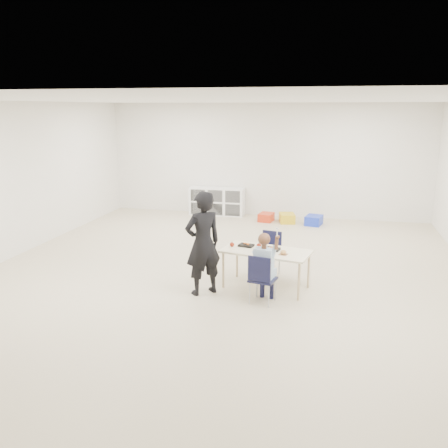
% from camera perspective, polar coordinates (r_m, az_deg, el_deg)
% --- Properties ---
extents(room, '(9.00, 9.02, 2.80)m').
position_cam_1_polar(room, '(7.57, 0.10, 4.07)').
color(room, '#BBA990').
rests_on(room, ground).
extents(table, '(1.41, 0.90, 0.60)m').
position_cam_1_polar(table, '(7.25, 5.06, -5.41)').
color(table, '#F9EBC7').
rests_on(table, ground).
extents(chair_near, '(0.41, 0.39, 0.72)m').
position_cam_1_polar(chair_near, '(6.70, 4.70, -6.54)').
color(chair_near, black).
rests_on(chair_near, ground).
extents(chair_far, '(0.41, 0.39, 0.72)m').
position_cam_1_polar(chair_far, '(7.77, 5.40, -3.65)').
color(chair_far, black).
rests_on(chair_far, ground).
extents(child, '(0.56, 0.56, 1.13)m').
position_cam_1_polar(child, '(6.63, 4.73, -4.87)').
color(child, '#B5D3F5').
rests_on(child, chair_near).
extents(lunch_tray_near, '(0.25, 0.20, 0.03)m').
position_cam_1_polar(lunch_tray_near, '(7.18, 5.81, -3.02)').
color(lunch_tray_near, black).
rests_on(lunch_tray_near, table).
extents(lunch_tray_far, '(0.25, 0.20, 0.03)m').
position_cam_1_polar(lunch_tray_far, '(7.34, 2.68, -2.58)').
color(lunch_tray_far, black).
rests_on(lunch_tray_far, table).
extents(milk_carton, '(0.08, 0.08, 0.10)m').
position_cam_1_polar(milk_carton, '(7.03, 4.86, -3.06)').
color(milk_carton, white).
rests_on(milk_carton, table).
extents(bread_roll, '(0.09, 0.09, 0.07)m').
position_cam_1_polar(bread_roll, '(6.98, 7.15, -3.39)').
color(bread_roll, tan).
rests_on(bread_roll, table).
extents(apple_near, '(0.07, 0.07, 0.07)m').
position_cam_1_polar(apple_near, '(7.27, 4.22, -2.60)').
color(apple_near, maroon).
rests_on(apple_near, table).
extents(apple_far, '(0.07, 0.07, 0.07)m').
position_cam_1_polar(apple_far, '(7.30, 0.97, -2.48)').
color(apple_far, maroon).
rests_on(apple_far, table).
extents(cubby_shelf, '(1.40, 0.40, 0.70)m').
position_cam_1_polar(cubby_shelf, '(12.13, -0.85, 2.76)').
color(cubby_shelf, white).
rests_on(cubby_shelf, ground).
extents(adult, '(0.66, 0.65, 1.54)m').
position_cam_1_polar(adult, '(6.88, -2.55, -2.34)').
color(adult, black).
rests_on(adult, ground).
extents(bin_red, '(0.37, 0.45, 0.20)m').
position_cam_1_polar(bin_red, '(11.52, 5.09, 0.82)').
color(bin_red, red).
rests_on(bin_red, ground).
extents(bin_yellow, '(0.44, 0.51, 0.22)m').
position_cam_1_polar(bin_yellow, '(11.44, 7.58, 0.71)').
color(bin_yellow, gold).
rests_on(bin_yellow, ground).
extents(bin_blue, '(0.43, 0.51, 0.22)m').
position_cam_1_polar(bin_blue, '(11.30, 10.75, 0.44)').
color(bin_blue, '#1932C2').
rests_on(bin_blue, ground).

